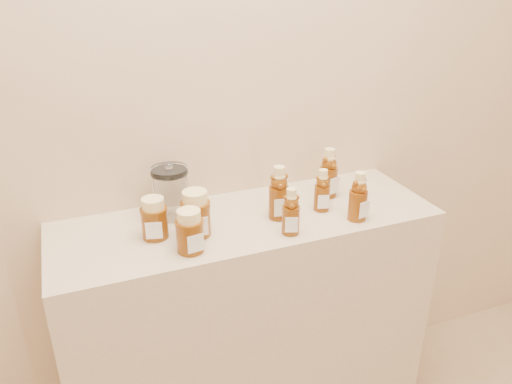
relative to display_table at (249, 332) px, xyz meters
name	(u,v)px	position (x,y,z in m)	size (l,w,h in m)	color
wall_back	(224,60)	(0.00, 0.20, 0.90)	(3.50, 0.02, 2.70)	tan
display_table	(249,332)	(0.00, 0.00, 0.00)	(1.20, 0.40, 0.90)	#BFA98C
bear_bottle_back_left	(279,189)	(0.09, -0.03, 0.55)	(0.07, 0.07, 0.19)	#5D2A07
bear_bottle_back_mid	(322,187)	(0.24, -0.03, 0.53)	(0.05, 0.05, 0.16)	#5D2A07
bear_bottle_back_right	(329,170)	(0.31, 0.05, 0.55)	(0.07, 0.07, 0.19)	#5D2A07
bear_bottle_front_left	(291,208)	(0.08, -0.13, 0.53)	(0.06, 0.06, 0.16)	#5D2A07
bear_bottle_front_right	(359,193)	(0.31, -0.13, 0.54)	(0.06, 0.06, 0.18)	#5D2A07
honey_jar_left	(154,218)	(-0.29, -0.01, 0.51)	(0.08, 0.08, 0.12)	#5D2A07
honey_jar_back	(196,213)	(-0.18, -0.04, 0.52)	(0.09, 0.09, 0.14)	#5D2A07
honey_jar_front	(190,231)	(-0.21, -0.12, 0.51)	(0.08, 0.08, 0.12)	#5D2A07
glass_canister	(171,190)	(-0.21, 0.10, 0.54)	(0.11, 0.11, 0.18)	white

